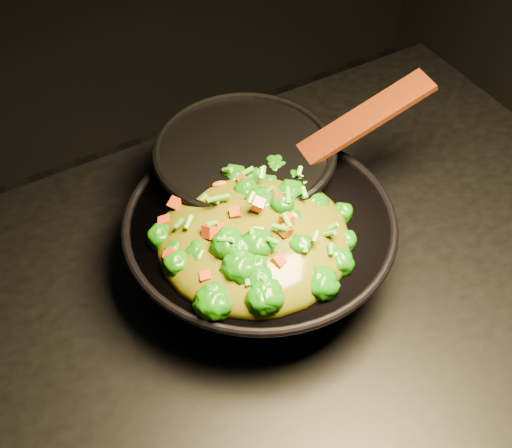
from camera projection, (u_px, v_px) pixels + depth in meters
wok at (260, 246)px, 0.98m from camera, size 0.37×0.37×0.10m
stir_fry at (253, 219)px, 0.89m from camera, size 0.30×0.30×0.09m
spatula at (336, 136)px, 0.99m from camera, size 0.29×0.08×0.12m
back_pot at (245, 183)px, 1.04m from camera, size 0.28×0.28×0.14m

